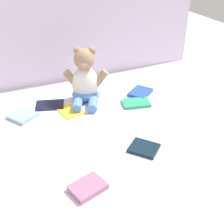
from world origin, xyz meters
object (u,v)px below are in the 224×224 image
book_case_5 (136,103)px  book_case_6 (70,110)px  book_case_2 (50,105)px  book_case_7 (140,92)px  teddy_bear (86,82)px  book_case_0 (144,148)px  book_case_3 (88,187)px  book_case_8 (23,116)px

book_case_5 → book_case_6: (-0.30, 0.06, -0.00)m
book_case_2 → book_case_6: (0.07, -0.09, -0.00)m
book_case_7 → teddy_bear: bearing=-136.6°
book_case_0 → book_case_6: 0.41m
book_case_2 → book_case_7: 0.45m
book_case_3 → book_case_7: book_case_3 is taller
book_case_0 → book_case_6: size_ratio=0.87×
book_case_5 → book_case_8: (-0.50, 0.09, 0.00)m
book_case_6 → book_case_0: bearing=101.2°
book_case_0 → book_case_5: size_ratio=0.81×
book_case_5 → book_case_0: bearing=169.7°
book_case_3 → teddy_bear: bearing=144.3°
teddy_bear → book_case_2: size_ratio=2.02×
book_case_7 → book_case_8: bearing=-127.3°
book_case_8 → book_case_2: bearing=-11.2°
book_case_0 → book_case_2: 0.52m
book_case_3 → book_case_2: bearing=161.9°
book_case_3 → book_case_7: 0.68m
book_case_2 → book_case_3: (-0.01, -0.57, 0.00)m
book_case_2 → book_case_8: size_ratio=1.26×
teddy_bear → book_case_0: 0.46m
book_case_6 → book_case_8: size_ratio=1.16×
book_case_0 → book_case_3: size_ratio=0.96×
book_case_8 → book_case_0: bearing=-81.1°
book_case_2 → book_case_5: (0.37, -0.15, 0.00)m
book_case_3 → book_case_6: bearing=153.1°
book_case_0 → book_case_7: (0.20, 0.40, 0.00)m
book_case_0 → book_case_6: bearing=-106.3°
book_case_0 → book_case_5: bearing=-153.4°
teddy_bear → book_case_5: size_ratio=2.05×
book_case_3 → book_case_5: size_ratio=0.85×
teddy_bear → book_case_3: bearing=-84.9°
book_case_2 → book_case_3: size_ratio=1.21×
book_case_0 → book_case_5: 0.34m
book_case_3 → book_case_7: size_ratio=0.90×
book_case_0 → book_case_7: 0.44m
teddy_bear → book_case_7: bearing=13.9°
book_case_2 → book_case_0: bearing=43.8°
book_case_3 → book_case_8: book_case_3 is taller
teddy_bear → book_case_3: teddy_bear is taller
book_case_3 → book_case_5: bearing=120.6°
book_case_0 → book_case_7: bearing=-157.4°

